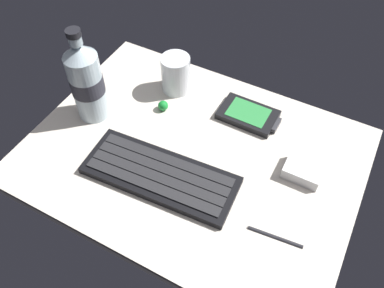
% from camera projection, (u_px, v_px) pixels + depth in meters
% --- Properties ---
extents(ground_plane, '(0.64, 0.48, 0.03)m').
position_uv_depth(ground_plane, '(191.00, 157.00, 0.79)').
color(ground_plane, beige).
extents(keyboard, '(0.30, 0.13, 0.02)m').
position_uv_depth(keyboard, '(160.00, 175.00, 0.74)').
color(keyboard, black).
rests_on(keyboard, ground_plane).
extents(handheld_device, '(0.13, 0.08, 0.02)m').
position_uv_depth(handheld_device, '(249.00, 115.00, 0.84)').
color(handheld_device, black).
rests_on(handheld_device, ground_plane).
extents(juice_cup, '(0.06, 0.06, 0.09)m').
position_uv_depth(juice_cup, '(176.00, 75.00, 0.87)').
color(juice_cup, silver).
rests_on(juice_cup, ground_plane).
extents(water_bottle, '(0.07, 0.07, 0.21)m').
position_uv_depth(water_bottle, '(87.00, 80.00, 0.78)').
color(water_bottle, silver).
rests_on(water_bottle, ground_plane).
extents(charger_block, '(0.07, 0.06, 0.02)m').
position_uv_depth(charger_block, '(303.00, 170.00, 0.74)').
color(charger_block, white).
rests_on(charger_block, ground_plane).
extents(trackball_mouse, '(0.02, 0.02, 0.02)m').
position_uv_depth(trackball_mouse, '(163.00, 106.00, 0.85)').
color(trackball_mouse, '#198C33').
rests_on(trackball_mouse, ground_plane).
extents(stylus_pen, '(0.10, 0.02, 0.01)m').
position_uv_depth(stylus_pen, '(275.00, 236.00, 0.67)').
color(stylus_pen, '#26262B').
rests_on(stylus_pen, ground_plane).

